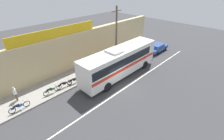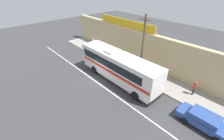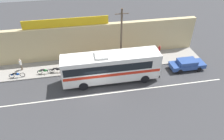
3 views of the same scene
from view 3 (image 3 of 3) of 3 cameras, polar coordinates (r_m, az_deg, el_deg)
ground_plane at (r=24.05m, az=-4.11°, el=-5.45°), size 70.00×70.00×0.00m
sidewalk_slab at (r=28.12m, az=-5.45°, el=1.56°), size 30.00×3.60×0.14m
storefront_facade at (r=28.77m, az=-6.17°, el=7.77°), size 30.00×0.70×4.80m
storefront_billboard at (r=27.49m, az=-12.45°, el=12.58°), size 10.79×0.12×1.10m
road_center_stripe at (r=23.45m, az=-3.86°, el=-6.71°), size 30.00×0.14×0.01m
intercity_bus at (r=24.14m, az=-0.45°, el=1.06°), size 11.34×2.63×3.78m
parked_car at (r=28.54m, az=19.85°, el=1.52°), size 4.47×1.83×1.37m
utility_pole at (r=25.16m, az=2.51°, el=8.28°), size 1.60×0.22×7.87m
motorcycle_purple at (r=26.83m, az=-12.19°, el=0.22°), size 1.91×0.56×0.94m
motorcycle_orange at (r=27.26m, az=-18.00°, el=-0.24°), size 1.85×0.56×0.94m
motorcycle_green at (r=27.84m, az=-24.64°, el=-1.16°), size 1.88×0.56×0.94m
motorcycle_red at (r=27.05m, az=-14.81°, el=0.11°), size 1.95×0.56×0.94m
pedestrian_near_shop at (r=28.80m, az=-23.73°, el=1.62°), size 0.30×0.48×1.60m
pedestrian_by_curb at (r=27.97m, az=5.59°, el=3.91°), size 0.30×0.48×1.69m
pedestrian_far_right at (r=29.91m, az=12.77°, el=5.44°), size 0.30×0.48×1.71m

